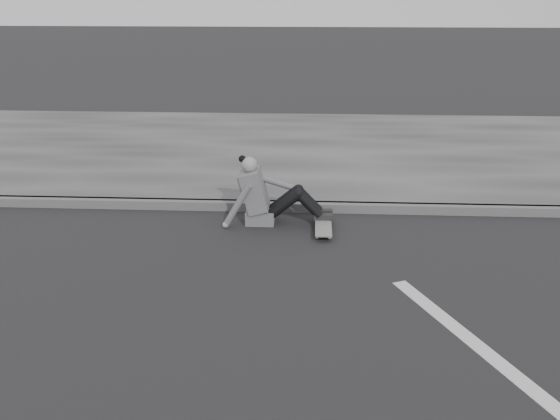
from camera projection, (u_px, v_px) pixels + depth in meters
The scene contains 5 objects.
ground at pixel (203, 301), 6.00m from camera, with size 80.00×80.00×0.00m, color black.
curb at pixel (235, 205), 8.40m from camera, with size 24.00×0.16×0.12m, color #505050.
sidewalk at pixel (256, 149), 11.23m from camera, with size 24.00×6.00×0.12m, color #3C3C3C.
skateboard at pixel (323, 225), 7.68m from camera, with size 0.20×0.78×0.09m.
seated_woman at pixel (265, 196), 7.85m from camera, with size 1.38×0.46×0.88m.
Camera 1 is at (1.04, -5.29, 2.88)m, focal length 40.00 mm.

